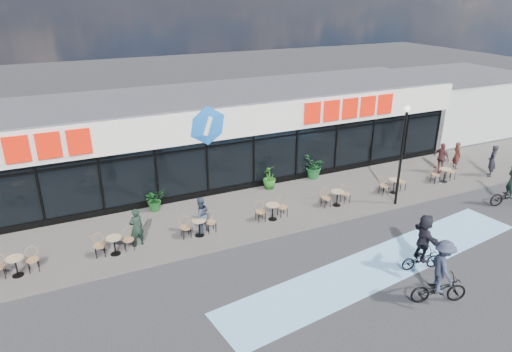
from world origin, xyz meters
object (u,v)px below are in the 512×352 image
Objects in this scene: potted_plant_right at (314,167)px; pedestrian_c at (492,161)px; lamp_post at (402,147)px; patron_right at (200,215)px; cyclist_a at (423,244)px; pedestrian_a at (441,158)px; cyclist_b at (510,192)px; pedestrian_b at (457,155)px; potted_plant_left at (155,200)px; potted_plant_mid at (269,177)px; patron_left at (136,227)px.

pedestrian_c is (9.00, -3.82, 0.21)m from potted_plant_right.
patron_right is at bearing 172.07° from lamp_post.
lamp_post is 2.15× the size of cyclist_a.
pedestrian_c reaches higher than pedestrian_a.
cyclist_a is at bearing -163.02° from cyclist_b.
pedestrian_a is at bearing -82.56° from pedestrian_c.
pedestrian_b is (6.37, 2.32, -2.10)m from lamp_post.
potted_plant_right is 0.63× the size of cyclist_b.
potted_plant_right is (8.75, 0.20, 0.14)m from potted_plant_left.
patron_right is (-9.38, 1.31, -2.07)m from lamp_post.
lamp_post reaches higher than pedestrian_c.
cyclist_a is at bearing 141.95° from pedestrian_b.
lamp_post is 4.54× the size of potted_plant_left.
patron_right is 14.75m from cyclist_b.
patron_right is (-4.71, -2.94, 0.19)m from potted_plant_mid.
pedestrian_b is at bearing -6.38° from potted_plant_left.
cyclist_a is (6.58, -5.91, 0.16)m from patron_right.
patron_right reaches higher than potted_plant_mid.
patron_right is 15.78m from pedestrian_b.
pedestrian_c is (2.06, -1.63, 0.03)m from pedestrian_a.
potted_plant_left is 5.96m from potted_plant_mid.
patron_right is at bearing 166.06° from cyclist_b.
potted_plant_left is (-10.63, 4.22, -2.35)m from lamp_post.
potted_plant_right is 9.78m from pedestrian_c.
lamp_post reaches higher than potted_plant_right.
cyclist_b is (9.61, -6.49, -0.02)m from potted_plant_mid.
patron_right is at bearing -46.57° from pedestrian_c.
potted_plant_right is at bearing 113.06° from lamp_post.
potted_plant_left is at bearing -179.84° from potted_plant_mid.
patron_right is 14.47m from pedestrian_a.
pedestrian_c reaches higher than potted_plant_mid.
potted_plant_left is 0.65× the size of patron_left.
pedestrian_b is (17.00, -1.90, 0.25)m from potted_plant_left.
cyclist_b is at bearing -6.84° from pedestrian_a.
cyclist_a is (-7.85, -6.84, 0.12)m from pedestrian_a.
pedestrian_c is at bearing 164.02° from patron_right.
patron_left is (-12.02, 1.33, -2.06)m from lamp_post.
pedestrian_a is 10.41m from cyclist_a.
patron_left reaches higher than potted_plant_mid.
cyclist_a reaches higher than pedestrian_c.
patron_right is 0.72× the size of cyclist_a.
pedestrian_b reaches higher than potted_plant_left.
lamp_post reaches higher than potted_plant_mid.
potted_plant_left is at bearing -102.46° from pedestrian_a.
potted_plant_right is 9.53m from cyclist_b.
pedestrian_b is 1.88m from pedestrian_c.
pedestrian_c is at bearing 27.71° from cyclist_a.
cyclist_b is at bearing -24.46° from lamp_post.
lamp_post is 7.10m from pedestrian_b.
pedestrian_b is at bearing 72.53° from cyclist_b.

